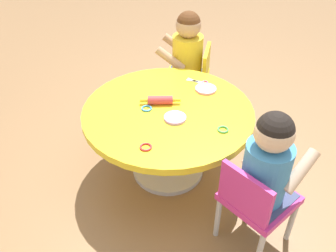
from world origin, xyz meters
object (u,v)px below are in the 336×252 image
(seated_child_right, at_px, (187,48))
(craft_scissors, at_px, (200,83))
(craft_table, at_px, (168,124))
(child_chair_left, at_px, (255,201))
(seated_child_left, at_px, (268,162))
(child_chair_right, at_px, (191,78))
(rolling_pin, at_px, (160,100))

(seated_child_right, relative_size, craft_scissors, 3.68)
(craft_table, xyz_separation_m, child_chair_left, (-0.57, -0.33, -0.06))
(craft_scissors, bearing_deg, seated_child_right, 1.71)
(craft_scissors, bearing_deg, seated_child_left, -171.44)
(craft_table, distance_m, child_chair_left, 0.66)
(seated_child_right, xyz_separation_m, craft_scissors, (-0.37, -0.01, -0.06))
(child_chair_right, height_order, seated_child_right, seated_child_right)
(craft_table, relative_size, rolling_pin, 4.14)
(craft_table, relative_size, child_chair_right, 1.78)
(seated_child_left, xyz_separation_m, child_chair_right, (1.16, 0.09, -0.23))
(child_chair_left, distance_m, child_chair_right, 1.18)
(craft_table, xyz_separation_m, child_chair_right, (0.60, -0.26, -0.06))
(seated_child_left, height_order, craft_scissors, seated_child_left)
(seated_child_left, bearing_deg, craft_table, 33.08)
(rolling_pin, relative_size, craft_scissors, 1.67)
(craft_table, distance_m, seated_child_left, 0.68)
(craft_table, xyz_separation_m, craft_scissors, (0.25, -0.24, 0.10))
(child_chair_left, xyz_separation_m, seated_child_right, (1.19, 0.10, 0.23))
(child_chair_right, bearing_deg, rolling_pin, 151.10)
(rolling_pin, bearing_deg, child_chair_right, -28.90)
(child_chair_right, height_order, craft_scissors, child_chair_right)
(craft_table, height_order, seated_child_left, seated_child_left)
(child_chair_right, distance_m, rolling_pin, 0.65)
(child_chair_left, distance_m, rolling_pin, 0.75)
(child_chair_left, relative_size, rolling_pin, 2.32)
(child_chair_right, bearing_deg, child_chair_left, -177.04)
(child_chair_left, bearing_deg, rolling_pin, 29.61)
(seated_child_left, distance_m, rolling_pin, 0.73)
(rolling_pin, bearing_deg, child_chair_left, -150.39)
(seated_child_right, bearing_deg, child_chair_left, -175.28)
(child_chair_left, bearing_deg, child_chair_right, 2.96)
(craft_scissors, bearing_deg, craft_table, 136.63)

